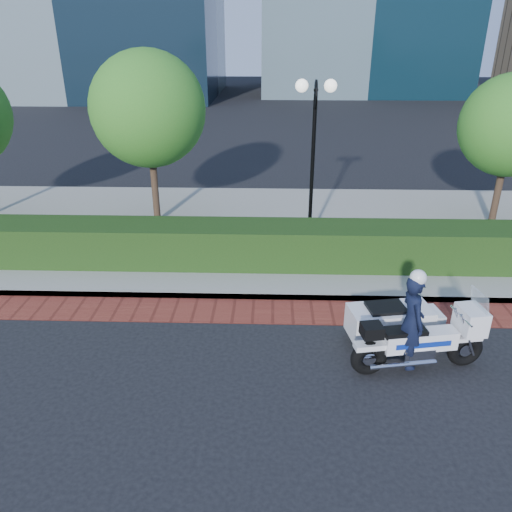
{
  "coord_description": "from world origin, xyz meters",
  "views": [
    {
      "loc": [
        -0.07,
        -7.63,
        5.44
      ],
      "look_at": [
        -0.37,
        2.15,
        1.0
      ],
      "focal_mm": 35.0,
      "sensor_mm": 36.0,
      "label": 1
    }
  ],
  "objects_px": {
    "police_motorcycle": "(406,327)",
    "lamppost": "(314,137)",
    "tree_c": "(511,126)",
    "tree_b": "(148,109)"
  },
  "relations": [
    {
      "from": "police_motorcycle",
      "to": "tree_c",
      "type": "bearing_deg",
      "value": 47.61
    },
    {
      "from": "tree_c",
      "to": "police_motorcycle",
      "type": "relative_size",
      "value": 1.79
    },
    {
      "from": "lamppost",
      "to": "tree_b",
      "type": "height_order",
      "value": "tree_b"
    },
    {
      "from": "tree_b",
      "to": "police_motorcycle",
      "type": "distance_m",
      "value": 9.21
    },
    {
      "from": "tree_c",
      "to": "tree_b",
      "type": "bearing_deg",
      "value": 180.0
    },
    {
      "from": "lamppost",
      "to": "police_motorcycle",
      "type": "bearing_deg",
      "value": -75.59
    },
    {
      "from": "lamppost",
      "to": "police_motorcycle",
      "type": "xyz_separation_m",
      "value": [
        1.35,
        -5.25,
        -2.29
      ]
    },
    {
      "from": "police_motorcycle",
      "to": "lamppost",
      "type": "bearing_deg",
      "value": 94.36
    },
    {
      "from": "tree_c",
      "to": "police_motorcycle",
      "type": "xyz_separation_m",
      "value": [
        -4.15,
        -6.55,
        -2.38
      ]
    },
    {
      "from": "tree_b",
      "to": "tree_c",
      "type": "relative_size",
      "value": 1.14
    }
  ]
}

